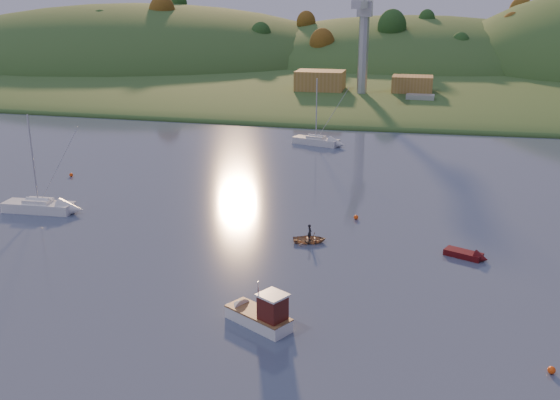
% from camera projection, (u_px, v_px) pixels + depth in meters
% --- Properties ---
extents(far_shore, '(620.00, 220.00, 1.50)m').
position_uv_depth(far_shore, '(385.00, 62.00, 243.97)').
color(far_shore, '#2F4A1D').
rests_on(far_shore, ground).
extents(shore_slope, '(640.00, 150.00, 7.00)m').
position_uv_depth(shore_slope, '(370.00, 81.00, 183.62)').
color(shore_slope, '#2F4A1D').
rests_on(shore_slope, ground).
extents(hill_left_far, '(120.00, 100.00, 32.00)m').
position_uv_depth(hill_left_far, '(2.00, 57.00, 264.15)').
color(hill_left_far, '#2F4A1D').
rests_on(hill_left_far, ground).
extents(hill_left, '(170.00, 140.00, 44.00)m').
position_uv_depth(hill_left, '(139.00, 64.00, 235.30)').
color(hill_left, '#2F4A1D').
rests_on(hill_left, ground).
extents(hill_center, '(140.00, 120.00, 36.00)m').
position_uv_depth(hill_center, '(409.00, 67.00, 223.27)').
color(hill_center, '#2F4A1D').
rests_on(hill_center, ground).
extents(hillside_trees, '(280.00, 50.00, 32.00)m').
position_uv_depth(hillside_trees, '(375.00, 74.00, 202.19)').
color(hillside_trees, '#214719').
rests_on(hillside_trees, ground).
extents(wharf, '(42.00, 16.00, 2.40)m').
position_uv_depth(wharf, '(375.00, 99.00, 142.26)').
color(wharf, slate).
rests_on(wharf, ground).
extents(shed_west, '(11.00, 8.00, 4.80)m').
position_uv_depth(shed_west, '(320.00, 81.00, 144.87)').
color(shed_west, '#A57637').
rests_on(shed_west, wharf).
extents(shed_east, '(9.00, 7.00, 4.00)m').
position_uv_depth(shed_east, '(412.00, 85.00, 141.44)').
color(shed_east, '#A57637').
rests_on(shed_east, wharf).
extents(dock_crane, '(3.20, 28.00, 20.30)m').
position_uv_depth(dock_crane, '(363.00, 27.00, 134.69)').
color(dock_crane, '#B7B7BC').
rests_on(dock_crane, wharf).
extents(fishing_boat, '(6.23, 4.73, 3.90)m').
position_uv_depth(fishing_boat, '(254.00, 312.00, 45.41)').
color(fishing_boat, white).
rests_on(fishing_boat, ground).
extents(sailboat_near, '(8.00, 2.70, 10.97)m').
position_uv_depth(sailboat_near, '(39.00, 206.00, 69.58)').
color(sailboat_near, white).
rests_on(sailboat_near, ground).
extents(sailboat_far, '(8.13, 4.60, 10.81)m').
position_uv_depth(sailboat_far, '(316.00, 140.00, 102.31)').
color(sailboat_far, silver).
rests_on(sailboat_far, ground).
extents(canoe, '(3.71, 3.04, 0.67)m').
position_uv_depth(canoe, '(310.00, 239.00, 60.80)').
color(canoe, '#A07B58').
rests_on(canoe, ground).
extents(paddler, '(0.52, 0.67, 1.62)m').
position_uv_depth(paddler, '(310.00, 235.00, 60.65)').
color(paddler, black).
rests_on(paddler, ground).
extents(red_tender, '(4.19, 2.87, 1.36)m').
position_uv_depth(red_tender, '(472.00, 256.00, 56.91)').
color(red_tender, '#500B0D').
rests_on(red_tender, ground).
extents(work_vessel, '(13.89, 5.37, 3.53)m').
position_uv_depth(work_vessel, '(420.00, 105.00, 133.67)').
color(work_vessel, '#4F5C68').
rests_on(work_vessel, ground).
extents(buoy_0, '(0.50, 0.50, 0.50)m').
position_uv_depth(buoy_0, '(552.00, 370.00, 39.36)').
color(buoy_0, '#FF4C0D').
rests_on(buoy_0, ground).
extents(buoy_1, '(0.50, 0.50, 0.50)m').
position_uv_depth(buoy_1, '(356.00, 217.00, 67.25)').
color(buoy_1, '#FF4C0D').
rests_on(buoy_1, ground).
extents(buoy_2, '(0.50, 0.50, 0.50)m').
position_uv_depth(buoy_2, '(71.00, 175.00, 83.70)').
color(buoy_2, '#FF4C0D').
rests_on(buoy_2, ground).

